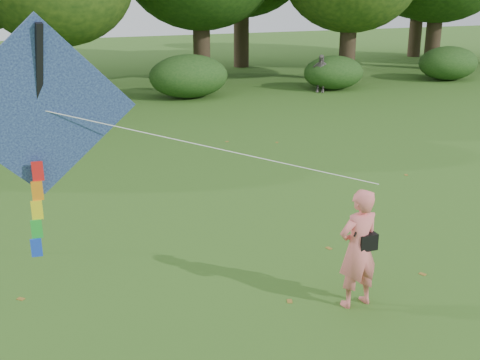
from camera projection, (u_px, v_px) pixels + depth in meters
name	position (u px, v px, depth m)	size (l,w,h in m)	color
ground	(345.00, 296.00, 9.73)	(100.00, 100.00, 0.00)	#265114
man_kite_flyer	(358.00, 249.00, 9.19)	(0.70, 0.46, 1.92)	#F27372
bystander_right	(321.00, 73.00, 27.60)	(1.01, 0.42, 1.72)	slate
crossbody_bag	(366.00, 241.00, 9.17)	(0.43, 0.20, 0.74)	black
flying_kite	(41.00, 113.00, 7.40)	(5.83, 1.00, 3.13)	#284FAE
shrub_band	(104.00, 84.00, 24.70)	(39.15, 3.22, 1.88)	#264919
fallen_leaves	(254.00, 235.00, 12.09)	(10.65, 12.52, 0.01)	olive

